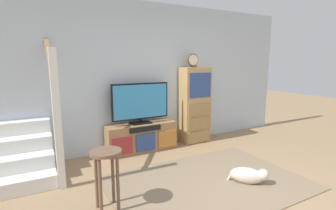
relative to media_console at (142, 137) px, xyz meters
name	(u,v)px	position (x,y,z in m)	size (l,w,h in m)	color
ground_plane	(240,205)	(0.30, -2.19, -0.26)	(20.00, 20.00, 0.00)	#997A56
back_wall	(150,76)	(0.30, 0.27, 1.09)	(6.40, 0.12, 2.70)	silver
area_rug	(208,183)	(0.30, -1.59, -0.25)	(2.60, 1.80, 0.01)	#847056
media_console	(142,137)	(0.00, 0.00, 0.00)	(1.30, 0.38, 0.51)	#997047
television	(141,102)	(0.00, 0.02, 0.65)	(1.07, 0.22, 0.74)	black
side_cabinet	(195,105)	(1.17, 0.01, 0.50)	(0.58, 0.38, 1.52)	tan
desk_clock	(193,60)	(1.10, 0.00, 1.39)	(0.24, 0.08, 0.26)	#4C3823
staircase	(19,148)	(-1.94, 0.01, 0.11)	(1.00, 1.36, 2.20)	white
bar_stool_near	(106,166)	(-1.05, -1.56, 0.26)	(0.34, 0.34, 0.69)	brown
dog	(249,175)	(0.78, -1.86, -0.14)	(0.44, 0.46, 0.23)	beige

